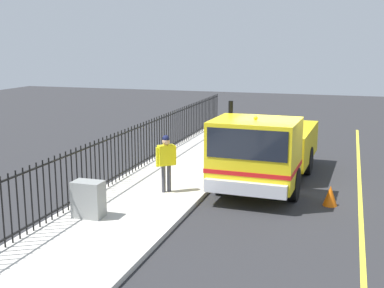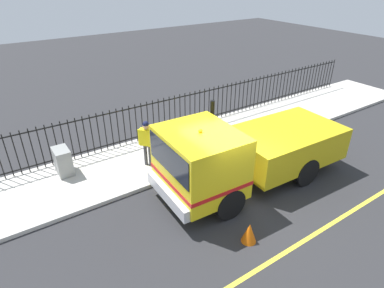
# 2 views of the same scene
# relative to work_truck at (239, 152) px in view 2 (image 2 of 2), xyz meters

# --- Properties ---
(ground_plane) EXTENTS (60.07, 60.07, 0.00)m
(ground_plane) POSITION_rel_work_truck_xyz_m (-0.52, 0.57, -1.26)
(ground_plane) COLOR #2B2B2D
(ground_plane) RESTS_ON ground
(sidewalk_slab) EXTENTS (3.15, 27.31, 0.13)m
(sidewalk_slab) POSITION_rel_work_truck_xyz_m (3.04, 0.57, -1.19)
(sidewalk_slab) COLOR beige
(sidewalk_slab) RESTS_ON ground
(lane_marking) EXTENTS (0.12, 24.58, 0.01)m
(lane_marking) POSITION_rel_work_truck_xyz_m (-2.88, 0.57, -1.26)
(lane_marking) COLOR yellow
(lane_marking) RESTS_ON ground
(work_truck) EXTENTS (2.66, 6.61, 2.70)m
(work_truck) POSITION_rel_work_truck_xyz_m (0.00, 0.00, 0.00)
(work_truck) COLOR yellow
(work_truck) RESTS_ON ground
(worker_standing) EXTENTS (0.50, 0.48, 1.70)m
(worker_standing) POSITION_rel_work_truck_xyz_m (2.58, 1.93, -0.08)
(worker_standing) COLOR yellow
(worker_standing) RESTS_ON sidewalk_slab
(iron_fence) EXTENTS (0.04, 23.25, 1.58)m
(iron_fence) POSITION_rel_work_truck_xyz_m (4.46, 0.57, -0.33)
(iron_fence) COLOR black
(iron_fence) RESTS_ON sidewalk_slab
(utility_cabinet) EXTENTS (0.76, 0.48, 0.93)m
(utility_cabinet) POSITION_rel_work_truck_xyz_m (3.69, 4.55, -0.66)
(utility_cabinet) COLOR gray
(utility_cabinet) RESTS_ON sidewalk_slab
(traffic_cone) EXTENTS (0.40, 0.40, 0.57)m
(traffic_cone) POSITION_rel_work_truck_xyz_m (-2.07, 1.38, -0.97)
(traffic_cone) COLOR orange
(traffic_cone) RESTS_ON ground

